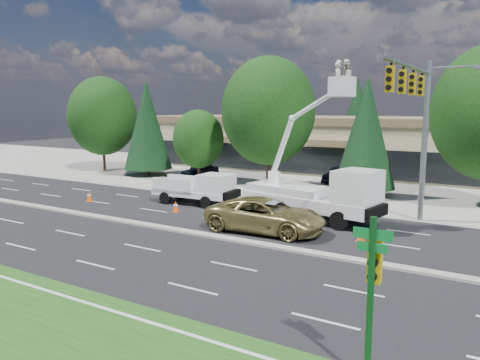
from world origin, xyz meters
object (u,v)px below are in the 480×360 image
Objects in this scene: street_sign_pole at (372,282)px; minivan at (266,215)px; signal_mast at (419,115)px; utility_pickup at (199,192)px; bucket_truck at (319,188)px.

minivan is (-8.47, 10.76, -1.57)m from street_sign_pole.
street_sign_pole is (1.97, -15.45, -3.61)m from signal_mast.
utility_pickup reaches higher than minivan.
street_sign_pole is at bearing -145.36° from minivan.
signal_mast reaches higher than street_sign_pole.
street_sign_pole reaches higher than utility_pickup.
street_sign_pole is at bearing -82.73° from signal_mast.
utility_pickup is 8.13m from minivan.
bucket_truck is at bearing -4.94° from utility_pickup.
signal_mast is 15.99m from street_sign_pole.
street_sign_pole is 0.71× the size of utility_pickup.
signal_mast is 2.54× the size of street_sign_pole.
street_sign_pole is 21.46m from utility_pickup.
street_sign_pole reaches higher than minivan.
minivan is (-1.46, -3.72, -1.01)m from bucket_truck.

